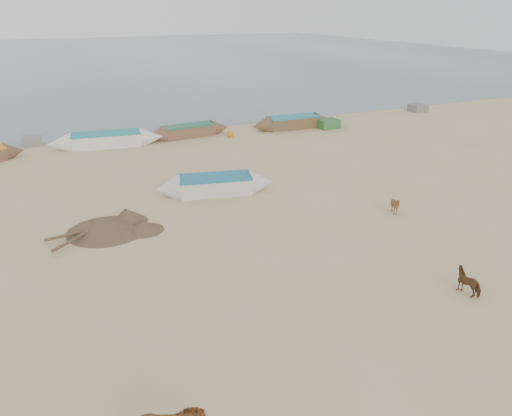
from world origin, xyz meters
The scene contains 8 objects.
ground centered at (0.00, 0.00, 0.00)m, with size 140.00×140.00×0.00m, color tan.
sea centered at (0.00, 82.00, 0.01)m, with size 160.00×160.00×0.00m, color slate.
calf_front centered at (6.18, 3.09, 0.39)m, with size 0.64×0.71×0.79m, color brown.
calf_right centered at (4.09, -2.95, 0.40)m, with size 0.79×0.67×0.79m, color brown.
near_canoe centered at (0.06, 8.73, 0.44)m, with size 5.72×1.36×0.88m, color beige, non-canonical shape.
debris_pile centered at (-5.40, 6.55, 0.24)m, with size 3.11×3.11×0.49m, color brown.
waterline_canoes centered at (-6.58, 19.85, 0.43)m, with size 44.32×3.94×0.93m.
beach_clutter centered at (3.44, 19.28, 0.30)m, with size 45.59×5.60×0.64m.
Camera 1 is at (-7.63, -12.38, 8.35)m, focal length 35.00 mm.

